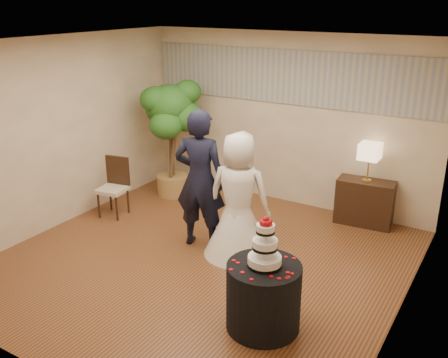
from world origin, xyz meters
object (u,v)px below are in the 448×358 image
Objects in this scene: wedding_cake at (265,242)px; ficus_tree at (171,138)px; table_lamp at (369,162)px; side_chair at (112,188)px; bride at (239,195)px; cake_table at (263,297)px; console at (365,202)px; groom at (200,179)px.

wedding_cake is 0.27× the size of ficus_tree.
table_lamp is 0.62× the size of side_chair.
side_chair is (-2.32, 0.06, -0.38)m from bride.
table_lamp is (1.17, 1.83, 0.14)m from bride.
side_chair reaches higher than cake_table.
cake_table is at bearing -92.72° from table_lamp.
wedding_cake is 0.58× the size of side_chair.
side_chair is at bearing 158.35° from wedding_cake.
cake_table is (1.03, -1.26, -0.48)m from bride.
bride is at bearing 129.03° from wedding_cake.
bride reaches higher than console.
table_lamp is 3.95m from side_chair.
bride is 1.82× the size of side_chair.
table_lamp is at bearing 9.53° from ficus_tree.
console is at bearing 0.00° from table_lamp.
ficus_tree is (-3.24, -0.54, 0.03)m from table_lamp.
cake_table is at bearing -39.50° from ficus_tree.
wedding_cake is (0.00, 0.00, 0.64)m from cake_table.
side_chair is at bearing -13.51° from bride.
ficus_tree reaches higher than console.
bride is 2.19× the size of cake_table.
cake_table is 1.34× the size of table_lamp.
table_lamp reaches higher than side_chair.
groom is 0.95× the size of ficus_tree.
table_lamp is at bearing -147.51° from groom.
table_lamp is (1.75, 1.86, 0.02)m from groom.
side_chair is at bearing -101.91° from ficus_tree.
table_lamp is (0.00, 0.00, 0.64)m from console.
cake_table is (1.61, -1.23, -0.61)m from groom.
wedding_cake is 0.94× the size of table_lamp.
groom is at bearing -13.36° from side_chair.
side_chair is (-3.49, -1.76, 0.12)m from console.
wedding_cake is 4.01m from ficus_tree.
groom is 2.02m from wedding_cake.
cake_table is at bearing -31.72° from side_chair.
cake_table is 3.09m from console.
ficus_tree is (-3.09, 2.55, 0.02)m from wedding_cake.
console is 3.35m from ficus_tree.
console is at bearing 87.28° from wedding_cake.
bride is at bearing -122.69° from table_lamp.
bride is 2.23m from console.
cake_table reaches higher than console.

